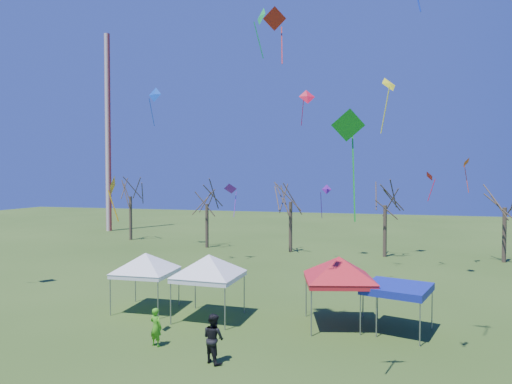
# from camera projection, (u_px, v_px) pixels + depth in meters

# --- Properties ---
(ground) EXTENTS (140.00, 140.00, 0.00)m
(ground) POSITION_uv_depth(u_px,v_px,m) (227.00, 352.00, 18.10)
(ground) COLOR #304B18
(ground) RESTS_ON ground
(radio_mast) EXTENTS (0.70, 0.70, 25.00)m
(radio_mast) POSITION_uv_depth(u_px,v_px,m) (108.00, 133.00, 57.97)
(radio_mast) COLOR silver
(radio_mast) RESTS_ON ground
(tree_0) EXTENTS (3.83, 3.83, 8.44)m
(tree_0) POSITION_uv_depth(u_px,v_px,m) (130.00, 181.00, 49.87)
(tree_0) COLOR #3D2D21
(tree_0) RESTS_ON ground
(tree_1) EXTENTS (3.42, 3.42, 7.54)m
(tree_1) POSITION_uv_depth(u_px,v_px,m) (207.00, 189.00, 44.53)
(tree_1) COLOR #3D2D21
(tree_1) RESTS_ON ground
(tree_2) EXTENTS (3.71, 3.71, 8.18)m
(tree_2) POSITION_uv_depth(u_px,v_px,m) (291.00, 184.00, 41.97)
(tree_2) COLOR #3D2D21
(tree_2) RESTS_ON ground
(tree_3) EXTENTS (3.59, 3.59, 7.91)m
(tree_3) POSITION_uv_depth(u_px,v_px,m) (385.00, 187.00, 39.37)
(tree_3) COLOR #3D2D21
(tree_3) RESTS_ON ground
(tree_4) EXTENTS (3.58, 3.58, 7.89)m
(tree_4) POSITION_uv_depth(u_px,v_px,m) (505.00, 188.00, 36.80)
(tree_4) COLOR #3D2D21
(tree_4) RESTS_ON ground
(tent_white_west) EXTENTS (3.93, 3.93, 3.46)m
(tent_white_west) POSITION_uv_depth(u_px,v_px,m) (146.00, 257.00, 23.76)
(tent_white_west) COLOR gray
(tent_white_west) RESTS_ON ground
(tent_white_mid) EXTENTS (4.15, 4.15, 3.66)m
(tent_white_mid) POSITION_uv_depth(u_px,v_px,m) (209.00, 259.00, 22.31)
(tent_white_mid) COLOR gray
(tent_white_mid) RESTS_ON ground
(tent_red) EXTENTS (4.15, 4.15, 3.77)m
(tent_red) POSITION_uv_depth(u_px,v_px,m) (339.00, 261.00, 21.18)
(tent_red) COLOR gray
(tent_red) RESTS_ON ground
(tent_blue) EXTENTS (3.34, 3.34, 2.13)m
(tent_blue) POSITION_uv_depth(u_px,v_px,m) (397.00, 289.00, 20.41)
(tent_blue) COLOR gray
(tent_blue) RESTS_ON ground
(person_dark) EXTENTS (1.13, 1.05, 1.85)m
(person_dark) POSITION_uv_depth(u_px,v_px,m) (213.00, 338.00, 17.09)
(person_dark) COLOR black
(person_dark) RESTS_ON ground
(person_green) EXTENTS (0.66, 0.53, 1.58)m
(person_green) POSITION_uv_depth(u_px,v_px,m) (156.00, 327.00, 18.76)
(person_green) COLOR green
(person_green) RESTS_ON ground
(kite_5) EXTENTS (1.20, 0.84, 3.56)m
(kite_5) POSITION_uv_depth(u_px,v_px,m) (348.00, 127.00, 14.32)
(kite_5) COLOR green
(kite_5) RESTS_ON ground
(kite_12) EXTENTS (0.89, 1.04, 2.77)m
(kite_12) POSITION_uv_depth(u_px,v_px,m) (466.00, 163.00, 34.93)
(kite_12) COLOR #E33E0B
(kite_12) RESTS_ON ground
(kite_19) EXTENTS (0.81, 0.99, 2.28)m
(kite_19) POSITION_uv_depth(u_px,v_px,m) (430.00, 177.00, 34.35)
(kite_19) COLOR red
(kite_19) RESTS_ON ground
(kite_1) EXTENTS (0.53, 0.87, 1.93)m
(kite_1) POSITION_uv_depth(u_px,v_px,m) (112.00, 186.00, 18.71)
(kite_1) COLOR #E5A00C
(kite_1) RESTS_ON ground
(kite_11) EXTENTS (1.30, 1.00, 2.56)m
(kite_11) POSITION_uv_depth(u_px,v_px,m) (307.00, 97.00, 32.00)
(kite_11) COLOR red
(kite_11) RESTS_ON ground
(kite_27) EXTENTS (1.05, 0.72, 2.43)m
(kite_27) POSITION_uv_depth(u_px,v_px,m) (275.00, 20.00, 19.02)
(kite_27) COLOR red
(kite_27) RESTS_ON ground
(kite_17) EXTENTS (1.24, 1.26, 3.23)m
(kite_17) POSITION_uv_depth(u_px,v_px,m) (389.00, 85.00, 25.59)
(kite_17) COLOR #FFF91A
(kite_17) RESTS_ON ground
(kite_24) EXTENTS (0.94, 1.02, 2.73)m
(kite_24) POSITION_uv_depth(u_px,v_px,m) (261.00, 17.00, 25.16)
(kite_24) COLOR green
(kite_24) RESTS_ON ground
(kite_13) EXTENTS (1.15, 0.84, 2.80)m
(kite_13) POSITION_uv_depth(u_px,v_px,m) (231.00, 189.00, 37.62)
(kite_13) COLOR #6C19B5
(kite_13) RESTS_ON ground
(kite_2) EXTENTS (1.51, 0.80, 3.66)m
(kite_2) POSITION_uv_depth(u_px,v_px,m) (155.00, 95.00, 43.42)
(kite_2) COLOR blue
(kite_2) RESTS_ON ground
(kite_22) EXTENTS (0.79, 0.83, 2.66)m
(kite_22) POSITION_uv_depth(u_px,v_px,m) (326.00, 191.00, 34.69)
(kite_22) COLOR #6D17A4
(kite_22) RESTS_ON ground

